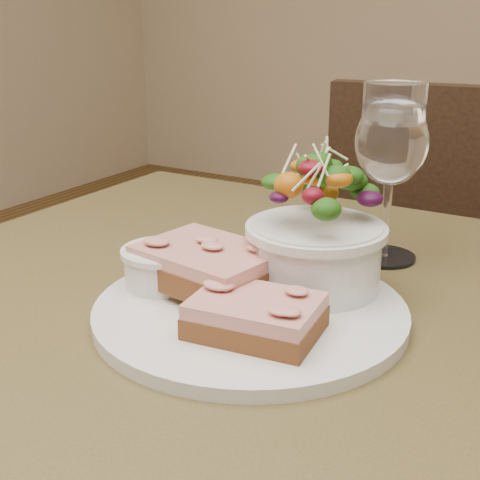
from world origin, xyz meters
The scene contains 9 objects.
cafe_table centered at (0.00, 0.00, 0.65)m, with size 0.80×0.80×0.75m.
chair_far centered at (0.03, 0.73, 0.29)m, with size 0.48×0.48×0.90m.
dinner_plate centered at (0.01, 0.00, 0.76)m, with size 0.28×0.28×0.01m, color silver.
sandwich_front centered at (0.04, -0.04, 0.78)m, with size 0.11×0.09×0.03m.
sandwich_back centered at (-0.04, 0.01, 0.79)m, with size 0.14×0.11×0.03m.
ramekin centered at (-0.09, 0.00, 0.78)m, with size 0.07×0.07×0.04m.
salad_bowl centered at (0.04, 0.07, 0.82)m, with size 0.12×0.12×0.13m.
garnish centered at (-0.05, 0.06, 0.77)m, with size 0.05×0.04×0.02m.
wine_glass centered at (0.06, 0.20, 0.87)m, with size 0.08×0.08×0.18m.
Camera 1 is at (0.27, -0.47, 1.01)m, focal length 50.00 mm.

